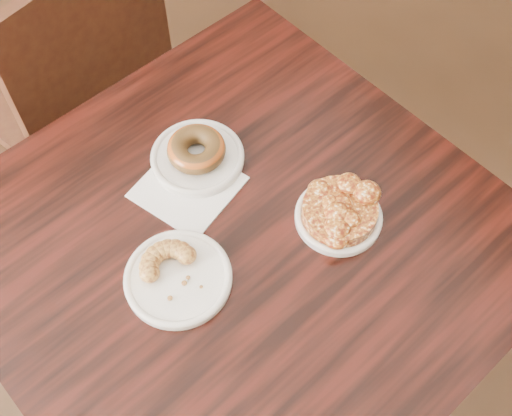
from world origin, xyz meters
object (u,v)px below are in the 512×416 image
glazed_donut (196,149)px  apple_fritter (340,209)px  chair_far (60,85)px  cruller_fragment (177,273)px  cafe_table (243,321)px

glazed_donut → apple_fritter: size_ratio=0.61×
chair_far → apple_fritter: size_ratio=5.25×
glazed_donut → apple_fritter: 0.28m
apple_fritter → cruller_fragment: size_ratio=1.56×
apple_fritter → cruller_fragment: apple_fritter is taller
chair_far → apple_fritter: bearing=87.0°
chair_far → apple_fritter: chair_far is taller
glazed_donut → cruller_fragment: 0.24m
cafe_table → chair_far: bearing=85.6°
apple_fritter → cruller_fragment: (-0.29, 0.03, -0.01)m
glazed_donut → cruller_fragment: bearing=-124.6°
cafe_table → cruller_fragment: (-0.12, -0.02, 0.40)m
chair_far → cruller_fragment: chair_far is taller
cafe_table → apple_fritter: (0.17, -0.05, 0.41)m
cafe_table → apple_fritter: apple_fritter is taller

